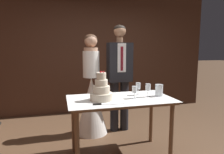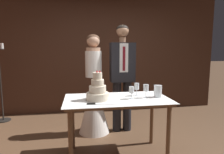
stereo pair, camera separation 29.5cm
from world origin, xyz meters
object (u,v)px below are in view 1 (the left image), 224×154
bride (92,98)px  groom (120,73)px  tiered_cake (101,91)px  wine_glass_near (135,90)px  hurricane_candle (159,90)px  wine_glass_far (148,88)px  cake_table (120,106)px  cake_knife (103,104)px  wine_glass_middle (138,87)px

bride → groom: groom is taller
tiered_cake → groom: groom is taller
wine_glass_near → hurricane_candle: (0.38, 0.04, -0.04)m
wine_glass_far → bride: bride is taller
cake_table → cake_knife: bearing=-140.1°
bride → groom: bearing=-0.1°
wine_glass_middle → bride: (-0.55, 0.75, -0.30)m
tiered_cake → wine_glass_middle: bearing=14.6°
wine_glass_middle → wine_glass_far: bearing=-57.1°
cake_table → wine_glass_middle: (0.30, 0.12, 0.22)m
cake_knife → wine_glass_far: 0.73m
cake_table → tiered_cake: tiered_cake is taller
bride → wine_glass_near: bearing=-64.4°
cake_table → wine_glass_near: bearing=-13.1°
wine_glass_near → wine_glass_far: size_ratio=0.90×
wine_glass_near → bride: bearing=115.6°
wine_glass_far → groom: size_ratio=0.10×
cake_table → groom: size_ratio=0.74×
cake_knife → tiered_cake: bearing=87.9°
groom → wine_glass_far: bearing=-81.1°
tiered_cake → cake_knife: 0.25m
cake_knife → wine_glass_near: bearing=28.7°
tiered_cake → wine_glass_far: bearing=0.8°
tiered_cake → wine_glass_far: tiered_cake is taller
cake_knife → hurricane_candle: bearing=21.4°
hurricane_candle → wine_glass_middle: bearing=154.4°
cake_knife → wine_glass_middle: bearing=37.3°
hurricane_candle → groom: bearing=109.7°
wine_glass_near → bride: size_ratio=0.10×
hurricane_candle → wine_glass_far: bearing=-176.1°
tiered_cake → wine_glass_near: size_ratio=2.30×
wine_glass_far → groom: groom is taller
tiered_cake → wine_glass_near: (0.44, -0.02, -0.00)m
hurricane_candle → cake_knife: bearing=-164.4°
wine_glass_near → groom: size_ratio=0.09×
cake_table → groom: groom is taller
cake_knife → bride: bride is taller
cake_table → wine_glass_middle: 0.39m
cake_knife → groom: (0.54, 1.11, 0.23)m
wine_glass_middle → wine_glass_near: bearing=-125.7°
tiered_cake → wine_glass_far: 0.65m
bride → cake_knife: bearing=-92.1°
hurricane_candle → cake_table: bearing=179.4°
groom → bride: bearing=179.9°
tiered_cake → wine_glass_middle: 0.58m
wine_glass_near → groom: 0.92m
tiered_cake → wine_glass_near: tiered_cake is taller
wine_glass_near → wine_glass_far: (0.21, 0.03, 0.01)m
wine_glass_near → bride: 1.05m
wine_glass_near → groom: groom is taller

